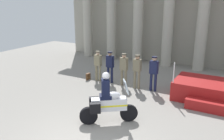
{
  "coord_description": "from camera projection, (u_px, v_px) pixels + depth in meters",
  "views": [
    {
      "loc": [
        3.93,
        -5.2,
        4.22
      ],
      "look_at": [
        -0.81,
        3.29,
        1.36
      ],
      "focal_mm": 37.99,
      "sensor_mm": 36.0,
      "label": 1
    }
  ],
  "objects": [
    {
      "name": "officer_in_row_2",
      "position": [
        124.0,
        67.0,
        11.96
      ],
      "size": [
        0.4,
        0.25,
        1.68
      ],
      "rotation": [
        0.0,
        0.0,
        3.05
      ],
      "color": "#7A7056",
      "rests_on": "ground_plane"
    },
    {
      "name": "reviewing_stand",
      "position": [
        214.0,
        92.0,
        10.26
      ],
      "size": [
        3.33,
        2.47,
        1.73
      ],
      "color": "#A51919",
      "rests_on": "ground_plane"
    },
    {
      "name": "motorcycle_with_rider",
      "position": [
        107.0,
        102.0,
        8.29
      ],
      "size": [
        1.74,
        1.36,
        1.9
      ],
      "rotation": [
        0.0,
        0.0,
        0.65
      ],
      "color": "black",
      "rests_on": "ground_plane"
    },
    {
      "name": "officer_in_row_3",
      "position": [
        137.0,
        69.0,
        11.54
      ],
      "size": [
        0.4,
        0.25,
        1.71
      ],
      "rotation": [
        0.0,
        0.0,
        3.05
      ],
      "color": "#7A7056",
      "rests_on": "ground_plane"
    },
    {
      "name": "colonnade_backdrop",
      "position": [
        171.0,
        13.0,
        15.41
      ],
      "size": [
        16.28,
        1.53,
        6.43
      ],
      "color": "#A49F91",
      "rests_on": "ground_plane"
    },
    {
      "name": "officer_in_row_1",
      "position": [
        110.0,
        65.0,
        12.42
      ],
      "size": [
        0.4,
        0.25,
        1.68
      ],
      "rotation": [
        0.0,
        0.0,
        3.05
      ],
      "color": "#141938",
      "rests_on": "ground_plane"
    },
    {
      "name": "officer_in_row_4",
      "position": [
        154.0,
        71.0,
        11.22
      ],
      "size": [
        0.4,
        0.25,
        1.71
      ],
      "rotation": [
        0.0,
        0.0,
        3.05
      ],
      "color": "#191E42",
      "rests_on": "ground_plane"
    },
    {
      "name": "briefcase_on_ground",
      "position": [
        88.0,
        76.0,
        13.09
      ],
      "size": [
        0.1,
        0.32,
        0.36
      ],
      "primitive_type": "cube",
      "color": "brown",
      "rests_on": "ground_plane"
    },
    {
      "name": "officer_in_row_0",
      "position": [
        98.0,
        63.0,
        12.73
      ],
      "size": [
        0.4,
        0.25,
        1.64
      ],
      "rotation": [
        0.0,
        0.0,
        3.05
      ],
      "color": "#847A5B",
      "rests_on": "ground_plane"
    }
  ]
}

